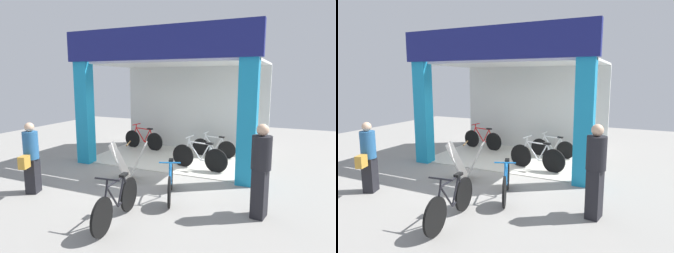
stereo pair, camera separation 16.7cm
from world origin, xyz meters
TOP-DOWN VIEW (x-y plane):
  - ground_plane at (0.00, 0.00)m, footprint 18.38×18.38m
  - shop_facade at (0.00, 1.51)m, footprint 5.39×3.35m
  - bicycle_inside_0 at (1.00, 2.15)m, footprint 1.46×0.40m
  - bicycle_inside_1 at (-1.62, 2.20)m, footprint 1.63×0.45m
  - bicycle_inside_2 at (1.00, 0.66)m, footprint 1.67×0.46m
  - bicycle_parked_0 at (1.05, -1.47)m, footprint 0.61×1.50m
  - bicycle_parked_1 at (0.63, -2.88)m, footprint 0.46×1.66m
  - sandwich_board_sign at (-0.36, -0.85)m, footprint 1.03×0.83m
  - pedestrian_0 at (-1.87, -2.48)m, footprint 0.43×0.64m
  - pedestrian_1 at (2.91, -1.63)m, footprint 0.41×0.57m

SIDE VIEW (x-z plane):
  - ground_plane at x=0.00m, z-range 0.00..0.00m
  - bicycle_inside_0 at x=1.00m, z-range -0.08..0.72m
  - bicycle_parked_0 at x=1.05m, z-range -0.09..0.79m
  - bicycle_inside_1 at x=-1.62m, z-range -0.09..0.81m
  - bicycle_parked_1 at x=0.63m, z-range -0.09..0.82m
  - bicycle_inside_2 at x=1.00m, z-range -0.09..0.83m
  - sandwich_board_sign at x=-0.36m, z-range 0.00..0.96m
  - pedestrian_0 at x=-1.87m, z-range 0.01..1.60m
  - pedestrian_1 at x=2.91m, z-range 0.04..1.78m
  - shop_facade at x=0.00m, z-range 0.12..3.95m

